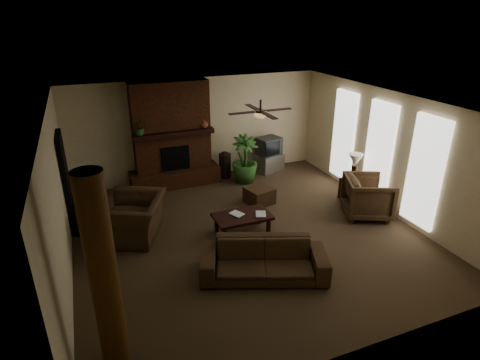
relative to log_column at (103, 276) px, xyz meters
name	(u,v)px	position (x,y,z in m)	size (l,w,h in m)	color
room_shell	(247,174)	(2.95, 2.40, 0.00)	(7.00, 7.00, 7.00)	#4D3B26
fireplace	(173,144)	(2.15, 5.62, -0.24)	(2.40, 0.70, 2.80)	#572C17
windows	(379,152)	(6.40, 2.60, -0.05)	(0.08, 3.65, 2.35)	white
log_column	(103,276)	(0.00, 0.00, 0.00)	(0.36, 0.36, 2.80)	#5B3816
doorway	(66,182)	(-0.49, 4.20, -0.35)	(0.10, 1.00, 2.10)	black
ceiling_fan	(260,113)	(3.35, 2.70, 1.13)	(1.35, 1.35, 0.37)	black
sofa	(264,254)	(2.67, 0.97, -0.96)	(2.25, 0.66, 0.88)	#44301D
armchair_left	(134,211)	(0.73, 3.21, -0.82)	(1.33, 0.86, 1.16)	#44301D
armchair_right	(368,195)	(5.86, 2.15, -0.88)	(1.01, 0.95, 1.04)	#44301D
coffee_table	(242,218)	(2.87, 2.48, -1.03)	(1.20, 0.70, 0.43)	black
ottoman	(259,195)	(3.81, 3.67, -1.20)	(0.60, 0.60, 0.40)	#44301D
tv_stand	(269,162)	(4.99, 5.55, -1.15)	(0.85, 0.50, 0.50)	silver
tv	(269,146)	(4.96, 5.54, -0.64)	(0.76, 0.67, 0.52)	#343537
floor_vase	(225,163)	(3.59, 5.55, -0.97)	(0.34, 0.34, 0.77)	black
floor_plant	(245,169)	(3.99, 5.05, -1.03)	(0.73, 1.31, 0.73)	#325F26
side_table_left	(88,218)	(-0.19, 3.87, -1.12)	(0.50, 0.50, 0.55)	black
lamp_left	(82,187)	(-0.20, 3.92, -0.40)	(0.38, 0.38, 0.65)	black
side_table_right	(353,189)	(6.09, 2.98, -1.12)	(0.50, 0.50, 0.55)	black
lamp_right	(355,162)	(6.09, 3.01, -0.40)	(0.45, 0.45, 0.65)	black
mantel_plant	(140,129)	(1.31, 5.38, 0.32)	(0.38, 0.42, 0.33)	#325F26
mantel_vase	(204,124)	(2.98, 5.42, 0.27)	(0.22, 0.23, 0.22)	brown
book_a	(233,210)	(2.68, 2.50, -0.83)	(0.22, 0.03, 0.29)	#999999
book_b	(256,209)	(3.15, 2.39, -0.82)	(0.21, 0.02, 0.29)	#999999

